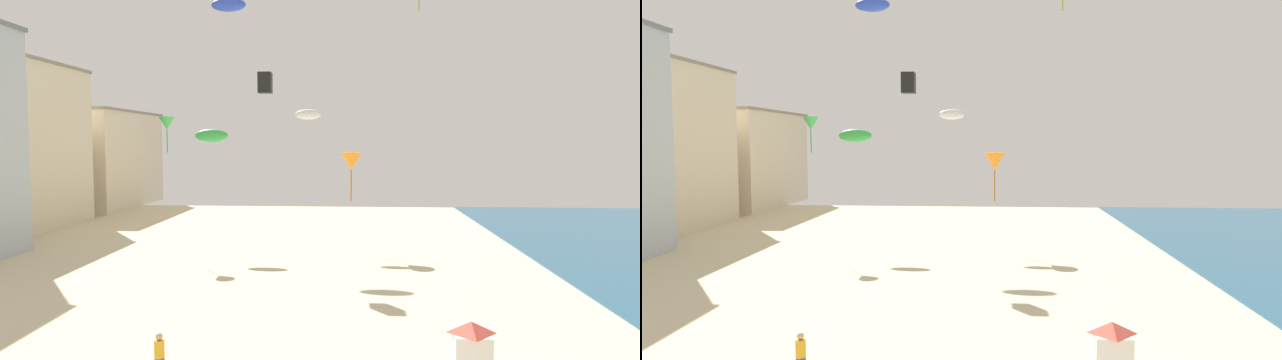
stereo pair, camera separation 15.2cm
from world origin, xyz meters
The scene contains 10 objects.
boardwalk_hotel_mid centered at (-25.39, 41.70, 7.63)m, with size 10.46×12.58×15.25m.
boardwalk_hotel_far centered at (-25.39, 58.82, 5.93)m, with size 10.83×17.40×11.85m.
kite_flyer centered at (0.28, 11.34, 0.92)m, with size 0.34×0.34×1.64m.
lifeguard_stand centered at (10.30, 10.46, 1.84)m, with size 1.10×1.10×2.55m.
kite_orange_delta centered at (6.51, 33.70, 6.57)m, with size 1.59×1.59×3.61m.
kite_blue_parafoil centered at (-3.49, 37.83, 19.08)m, with size 2.84×0.79×1.11m.
kite_green_parafoil centered at (-3.97, 33.92, 8.46)m, with size 2.53×0.70×0.98m.
kite_white_parafoil centered at (3.11, 36.29, 10.15)m, with size 2.05×0.57×0.80m.
kite_black_box centered at (0.93, 29.08, 11.83)m, with size 0.86×0.86×1.34m.
kite_green_delta centered at (-6.90, 32.55, 9.34)m, with size 1.15×1.15×2.61m.
Camera 1 is at (6.75, -5.56, 7.96)m, focal length 29.91 mm.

